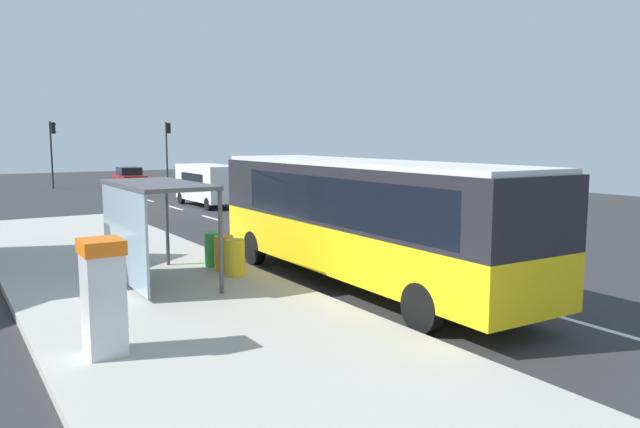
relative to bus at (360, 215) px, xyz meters
name	(u,v)px	position (x,y,z in m)	size (l,w,h in m)	color
ground_plane	(206,219)	(1.71, 14.56, -1.86)	(56.00, 92.00, 0.04)	#2D2D30
sidewalk_platform	(147,286)	(-4.69, 2.56, -1.75)	(6.20, 30.00, 0.18)	#ADAAA3
lane_stripe_seg_0	(601,329)	(1.96, -5.44, -1.84)	(0.16, 2.20, 0.01)	silver
lane_stripe_seg_1	(428,280)	(1.96, -0.44, -1.84)	(0.16, 2.20, 0.01)	silver
lane_stripe_seg_2	(326,251)	(1.96, 4.56, -1.84)	(0.16, 2.20, 0.01)	silver
lane_stripe_seg_3	(259,232)	(1.96, 9.56, -1.84)	(0.16, 2.20, 0.01)	silver
lane_stripe_seg_4	(211,218)	(1.96, 14.56, -1.84)	(0.16, 2.20, 0.01)	silver
lane_stripe_seg_5	(176,208)	(1.96, 19.56, -1.84)	(0.16, 2.20, 0.01)	silver
lane_stripe_seg_6	(148,200)	(1.96, 24.56, -1.84)	(0.16, 2.20, 0.01)	silver
lane_stripe_seg_7	(126,194)	(1.96, 29.56, -1.84)	(0.16, 2.20, 0.01)	silver
bus	(360,215)	(0.00, 0.00, 0.00)	(2.74, 11.06, 3.21)	yellow
white_van	(209,182)	(3.91, 19.53, -0.50)	(2.07, 5.22, 2.30)	white
sedan_near	(130,176)	(4.02, 36.21, -1.05)	(2.06, 4.50, 1.52)	#A51919
ticket_machine	(103,296)	(-6.78, -2.09, -0.67)	(0.66, 0.76, 1.94)	silver
recycling_bin_yellow	(235,257)	(-2.49, 2.13, -1.19)	(0.52, 0.52, 0.95)	yellow
recycling_bin_orange	(224,253)	(-2.49, 2.83, -1.19)	(0.52, 0.52, 0.95)	orange
recycling_bin_green	(214,249)	(-2.49, 3.53, -1.19)	(0.52, 0.52, 0.95)	green
traffic_light_near_side	(168,143)	(7.21, 36.27, 1.55)	(0.49, 0.28, 5.11)	#2D2D2D
traffic_light_far_side	(52,144)	(-1.39, 37.07, 1.52)	(0.49, 0.28, 5.05)	#2D2D2D
bus_shelter	(145,207)	(-4.70, 2.47, 0.25)	(1.80, 4.00, 2.50)	#4C4C51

